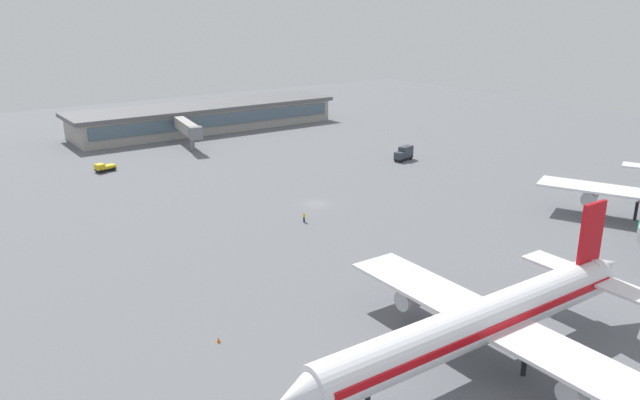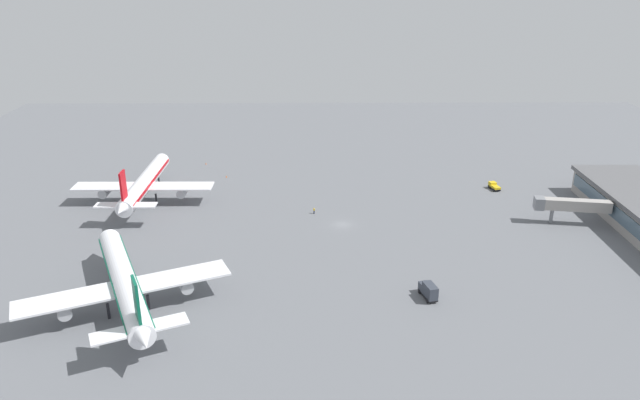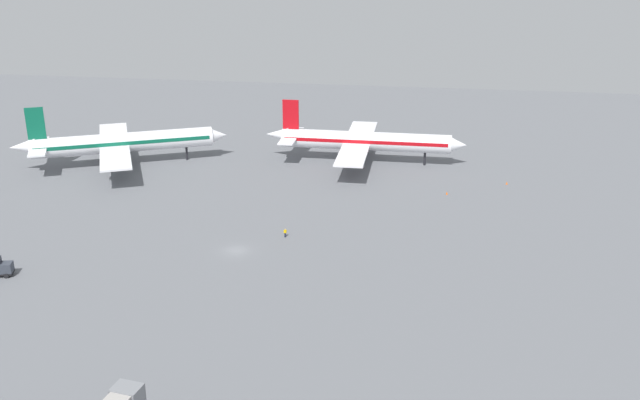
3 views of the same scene
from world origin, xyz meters
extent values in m
plane|color=slate|center=(0.00, 0.00, 0.00)|extent=(288.00, 288.00, 0.00)
cube|color=#4C6070|center=(-14.14, -68.53, 4.14)|extent=(73.35, 0.30, 3.31)
cylinder|color=white|center=(17.70, 54.48, 5.34)|extent=(40.47, 4.66, 4.45)
cone|color=white|center=(39.26, 54.37, 5.34)|extent=(4.47, 4.25, 4.23)
cone|color=white|center=(-3.86, 54.59, 6.01)|extent=(5.58, 3.59, 3.56)
cube|color=red|center=(17.70, 54.48, 5.67)|extent=(38.86, 4.74, 0.80)
cube|color=white|center=(15.68, 54.49, 4.89)|extent=(6.67, 38.46, 0.40)
cylinder|color=#A5A8AD|center=(15.73, 65.25, 3.34)|extent=(5.27, 2.47, 2.45)
cylinder|color=#A5A8AD|center=(15.62, 43.73, 3.34)|extent=(5.27, 2.47, 2.45)
cube|color=white|center=(-0.50, 54.57, 5.78)|extent=(3.70, 15.39, 0.32)
cube|color=red|center=(-0.50, 54.57, 11.12)|extent=(3.89, 0.50, 7.12)
cylinder|color=black|center=(31.86, 54.41, 1.56)|extent=(0.53, 0.53, 3.11)
cylinder|color=black|center=(14.48, 58.06, 1.56)|extent=(0.53, 0.53, 3.11)
cylinder|color=black|center=(14.45, 50.94, 1.56)|extent=(0.53, 0.53, 3.11)
cylinder|color=white|center=(-38.88, 43.93, 5.52)|extent=(40.01, 21.50, 4.60)
cone|color=white|center=(-18.56, 53.15, 5.52)|extent=(6.00, 5.89, 4.37)
cone|color=white|center=(-59.19, 34.70, 6.22)|extent=(6.76, 5.73, 3.68)
cube|color=#0C593F|center=(-38.88, 43.93, 5.87)|extent=(38.53, 20.89, 0.83)
cube|color=white|center=(-40.78, 43.06, 5.06)|extent=(22.54, 38.97, 0.41)
cylinder|color=#A5A8AD|center=(-45.38, 53.20, 3.45)|extent=(6.00, 4.56, 2.53)
cylinder|color=#A5A8AD|center=(-36.18, 32.93, 3.45)|extent=(6.00, 4.56, 2.53)
cube|color=white|center=(-56.02, 36.14, 5.99)|extent=(9.99, 16.03, 0.33)
cube|color=#0C593F|center=(-56.02, 36.14, 11.51)|extent=(3.86, 2.11, 7.37)
cylinder|color=black|center=(-25.54, 49.99, 1.61)|extent=(0.55, 0.55, 3.22)
cylinder|color=black|center=(-43.45, 45.90, 1.61)|extent=(0.55, 0.55, 3.22)
cylinder|color=black|center=(-40.40, 39.19, 1.61)|extent=(0.55, 0.55, 3.22)
cube|color=black|center=(-36.34, -15.61, 0.55)|extent=(5.90, 3.23, 0.30)
cube|color=#333842|center=(-34.50, -15.13, 1.50)|extent=(2.22, 2.29, 1.60)
cube|color=#3F596B|center=(-33.71, -14.93, 1.82)|extent=(0.47, 1.57, 0.90)
cube|color=#333842|center=(-37.21, -15.83, 2.00)|extent=(4.15, 2.79, 2.60)
cylinder|color=black|center=(-34.67, -14.20, 0.40)|extent=(0.85, 0.49, 0.80)
cylinder|color=black|center=(-34.20, -16.04, 0.40)|extent=(0.85, 0.49, 0.80)
cylinder|color=black|center=(-38.47, -15.17, 0.40)|extent=(0.85, 0.49, 0.80)
cylinder|color=black|center=(-38.00, -17.01, 0.40)|extent=(0.85, 0.49, 0.80)
cube|color=black|center=(25.20, -46.27, 0.55)|extent=(4.70, 2.77, 0.30)
cube|color=gold|center=(26.48, -46.00, 1.30)|extent=(2.16, 2.23, 1.20)
cube|color=#3F596B|center=(27.27, -45.83, 1.54)|extent=(0.41, 1.58, 0.67)
cube|color=gold|center=(24.32, -46.46, 1.00)|extent=(2.94, 2.40, 0.60)
cylinder|color=black|center=(26.51, -45.02, 0.40)|extent=(0.84, 0.46, 0.80)
cylinder|color=black|center=(26.91, -46.88, 0.40)|extent=(0.84, 0.46, 0.80)
cylinder|color=black|center=(23.50, -45.66, 0.40)|extent=(0.84, 0.46, 0.80)
cylinder|color=black|center=(23.90, -47.52, 0.40)|extent=(0.84, 0.46, 0.80)
cylinder|color=#1E2338|center=(7.33, 7.15, 0.42)|extent=(0.44, 0.44, 0.85)
cylinder|color=yellow|center=(7.33, 7.15, 1.15)|extent=(0.52, 0.52, 0.60)
sphere|color=tan|center=(7.33, 7.15, 1.56)|extent=(0.22, 0.22, 0.22)
cylinder|color=yellow|center=(7.13, 7.03, 1.15)|extent=(0.10, 0.10, 0.54)
cylinder|color=yellow|center=(7.54, 7.28, 1.15)|extent=(0.10, 0.10, 0.54)
cube|color=#9E9993|center=(-0.20, -59.72, 5.20)|extent=(5.18, 16.73, 2.80)
cylinder|color=slate|center=(0.71, -54.01, 1.90)|extent=(0.90, 0.90, 3.80)
cube|color=slate|center=(1.26, -50.57, 5.20)|extent=(3.46, 2.86, 3.08)
cone|color=#EA590C|center=(50.12, 43.15, 0.30)|extent=(0.44, 0.44, 0.60)
cone|color=#EA590C|center=(36.95, 34.60, 0.30)|extent=(0.44, 0.44, 0.60)
camera|label=1|loc=(62.40, 90.62, 35.97)|focal=34.67mm
camera|label=2|loc=(-141.65, 7.13, 62.60)|focal=33.89mm
camera|label=3|loc=(32.15, -113.88, 53.81)|focal=41.10mm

